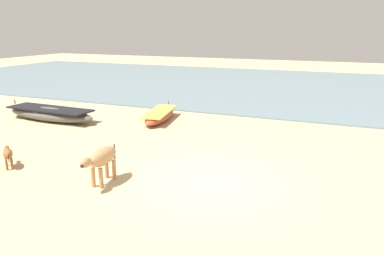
{
  "coord_description": "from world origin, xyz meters",
  "views": [
    {
      "loc": [
        3.06,
        -8.84,
        4.03
      ],
      "look_at": [
        -1.69,
        2.83,
        0.6
      ],
      "focal_mm": 34.52,
      "sensor_mm": 36.0,
      "label": 1
    }
  ],
  "objects_px": {
    "calf_near_brown": "(8,154)",
    "cow_adult_tan": "(102,158)",
    "fishing_boat_1": "(160,115)",
    "fishing_boat_0": "(50,114)"
  },
  "relations": [
    {
      "from": "fishing_boat_1",
      "to": "calf_near_brown",
      "type": "relative_size",
      "value": 4.1
    },
    {
      "from": "fishing_boat_0",
      "to": "calf_near_brown",
      "type": "relative_size",
      "value": 5.93
    },
    {
      "from": "cow_adult_tan",
      "to": "fishing_boat_0",
      "type": "bearing_deg",
      "value": -130.33
    },
    {
      "from": "calf_near_brown",
      "to": "cow_adult_tan",
      "type": "bearing_deg",
      "value": -139.69
    },
    {
      "from": "fishing_boat_0",
      "to": "fishing_boat_1",
      "type": "height_order",
      "value": "fishing_boat_0"
    },
    {
      "from": "fishing_boat_1",
      "to": "calf_near_brown",
      "type": "xyz_separation_m",
      "value": [
        -1.54,
        -6.85,
        0.18
      ]
    },
    {
      "from": "fishing_boat_1",
      "to": "cow_adult_tan",
      "type": "xyz_separation_m",
      "value": [
        1.76,
        -6.78,
        0.47
      ]
    },
    {
      "from": "fishing_boat_1",
      "to": "calf_near_brown",
      "type": "bearing_deg",
      "value": 157.37
    },
    {
      "from": "fishing_boat_0",
      "to": "cow_adult_tan",
      "type": "distance_m",
      "value": 8.02
    },
    {
      "from": "cow_adult_tan",
      "to": "calf_near_brown",
      "type": "bearing_deg",
      "value": -91.15
    }
  ]
}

